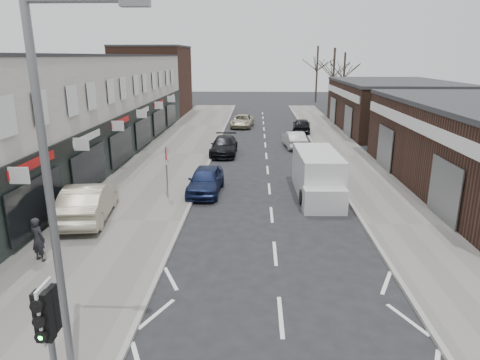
# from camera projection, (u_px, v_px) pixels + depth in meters

# --- Properties ---
(pavement_left) EXTENTS (5.50, 64.00, 0.12)m
(pavement_left) POSITION_uv_depth(u_px,v_px,m) (174.00, 154.00, 31.38)
(pavement_left) COLOR slate
(pavement_left) RESTS_ON ground
(pavement_right) EXTENTS (3.50, 64.00, 0.12)m
(pavement_right) POSITION_uv_depth(u_px,v_px,m) (346.00, 156.00, 30.91)
(pavement_right) COLOR slate
(pavement_right) RESTS_ON ground
(shop_terrace_left) EXTENTS (8.00, 41.00, 7.10)m
(shop_terrace_left) POSITION_uv_depth(u_px,v_px,m) (64.00, 110.00, 28.26)
(shop_terrace_left) COLOR beige
(shop_terrace_left) RESTS_ON ground
(brick_block_far) EXTENTS (8.00, 10.00, 8.00)m
(brick_block_far) POSITION_uv_depth(u_px,v_px,m) (153.00, 81.00, 52.60)
(brick_block_far) COLOR #43281C
(brick_block_far) RESTS_ON ground
(right_unit_far) EXTENTS (10.00, 16.00, 4.50)m
(right_unit_far) POSITION_uv_depth(u_px,v_px,m) (393.00, 107.00, 41.56)
(right_unit_far) COLOR #352118
(right_unit_far) RESTS_ON ground
(tree_far_a) EXTENTS (3.60, 3.60, 8.00)m
(tree_far_a) POSITION_uv_depth(u_px,v_px,m) (331.00, 112.00, 55.75)
(tree_far_a) COLOR #382D26
(tree_far_a) RESTS_ON ground
(tree_far_b) EXTENTS (3.60, 3.60, 7.50)m
(tree_far_b) POSITION_uv_depth(u_px,v_px,m) (342.00, 107.00, 61.42)
(tree_far_b) COLOR #382D26
(tree_far_b) RESTS_ON ground
(tree_far_c) EXTENTS (3.60, 3.60, 8.50)m
(tree_far_c) POSITION_uv_depth(u_px,v_px,m) (315.00, 102.00, 67.29)
(tree_far_c) COLOR #382D26
(tree_far_c) RESTS_ON ground
(traffic_light) EXTENTS (0.28, 0.60, 3.10)m
(traffic_light) POSITION_uv_depth(u_px,v_px,m) (48.00, 325.00, 7.60)
(traffic_light) COLOR slate
(traffic_light) RESTS_ON pavement_left
(street_lamp) EXTENTS (2.23, 0.22, 8.00)m
(street_lamp) POSITION_uv_depth(u_px,v_px,m) (57.00, 187.00, 8.15)
(street_lamp) COLOR slate
(street_lamp) RESTS_ON pavement_left
(warning_sign) EXTENTS (0.12, 0.80, 2.70)m
(warning_sign) POSITION_uv_depth(u_px,v_px,m) (167.00, 157.00, 21.13)
(warning_sign) COLOR slate
(warning_sign) RESTS_ON pavement_left
(white_van) EXTENTS (2.18, 5.84, 2.25)m
(white_van) POSITION_uv_depth(u_px,v_px,m) (318.00, 175.00, 22.12)
(white_van) COLOR silver
(white_van) RESTS_ON ground
(sedan_on_pavement) EXTENTS (2.34, 5.06, 1.61)m
(sedan_on_pavement) POSITION_uv_depth(u_px,v_px,m) (89.00, 201.00, 18.64)
(sedan_on_pavement) COLOR #A39B82
(sedan_on_pavement) RESTS_ON pavement_left
(pedestrian) EXTENTS (0.68, 0.58, 1.59)m
(pedestrian) POSITION_uv_depth(u_px,v_px,m) (38.00, 239.00, 14.79)
(pedestrian) COLOR black
(pedestrian) RESTS_ON pavement_left
(parked_car_left_a) EXTENTS (1.84, 4.18, 1.40)m
(parked_car_left_a) POSITION_uv_depth(u_px,v_px,m) (206.00, 180.00, 22.57)
(parked_car_left_a) COLOR #151F43
(parked_car_left_a) RESTS_ON ground
(parked_car_left_b) EXTENTS (1.90, 4.60, 1.33)m
(parked_car_left_b) POSITION_uv_depth(u_px,v_px,m) (224.00, 146.00, 31.39)
(parked_car_left_b) COLOR black
(parked_car_left_b) RESTS_ON ground
(parked_car_left_c) EXTENTS (2.48, 4.63, 1.24)m
(parked_car_left_c) POSITION_uv_depth(u_px,v_px,m) (242.00, 121.00, 43.55)
(parked_car_left_c) COLOR #B5AF91
(parked_car_left_c) RESTS_ON ground
(parked_car_right_a) EXTENTS (1.76, 4.04, 1.29)m
(parked_car_right_a) POSITION_uv_depth(u_px,v_px,m) (294.00, 139.00, 33.86)
(parked_car_right_a) COLOR silver
(parked_car_right_a) RESTS_ON ground
(parked_car_right_b) EXTENTS (2.03, 4.21, 1.39)m
(parked_car_right_b) POSITION_uv_depth(u_px,v_px,m) (302.00, 126.00, 40.22)
(parked_car_right_b) COLOR black
(parked_car_right_b) RESTS_ON ground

